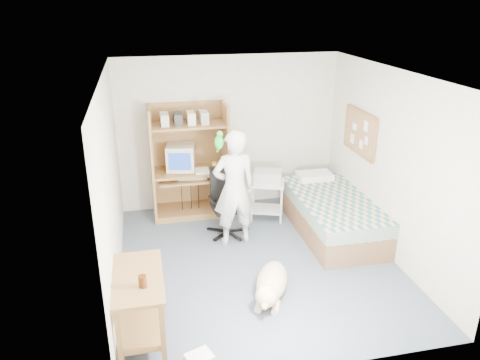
{
  "coord_description": "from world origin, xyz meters",
  "views": [
    {
      "loc": [
        -1.39,
        -5.29,
        3.35
      ],
      "look_at": [
        -0.16,
        0.39,
        1.05
      ],
      "focal_mm": 35.0,
      "sensor_mm": 36.0,
      "label": 1
    }
  ],
  "objects": [
    {
      "name": "drink_glass",
      "position": [
        -1.5,
        -1.39,
        0.81
      ],
      "size": [
        0.08,
        0.08,
        0.12
      ],
      "primitive_type": "cylinder",
      "color": "#3B1D09",
      "rests_on": "side_desk"
    },
    {
      "name": "ceiling",
      "position": [
        0.0,
        0.0,
        2.5
      ],
      "size": [
        3.6,
        4.0,
        0.02
      ],
      "primitive_type": "cube",
      "color": "white",
      "rests_on": "wall_back"
    },
    {
      "name": "side_desk",
      "position": [
        -1.55,
        -1.2,
        0.49
      ],
      "size": [
        0.5,
        1.0,
        0.75
      ],
      "color": "brown",
      "rests_on": "floor"
    },
    {
      "name": "office_chair",
      "position": [
        -0.25,
        0.92,
        0.36
      ],
      "size": [
        0.57,
        0.57,
        1.01
      ],
      "rotation": [
        0.0,
        0.0,
        0.11
      ],
      "color": "black",
      "rests_on": "floor"
    },
    {
      "name": "crt_monitor",
      "position": [
        -0.83,
        1.75,
        0.97
      ],
      "size": [
        0.5,
        0.51,
        0.41
      ],
      "rotation": [
        0.0,
        0.0,
        -0.16
      ],
      "color": "beige",
      "rests_on": "computer_hutch"
    },
    {
      "name": "printer",
      "position": [
        0.47,
        1.27,
        0.72
      ],
      "size": [
        0.5,
        0.44,
        0.18
      ],
      "primitive_type": "cube",
      "rotation": [
        0.0,
        0.0,
        -0.33
      ],
      "color": "#B3B4AE",
      "rests_on": "printer_cart"
    },
    {
      "name": "person",
      "position": [
        -0.2,
        0.61,
        0.84
      ],
      "size": [
        0.65,
        0.47,
        1.68
      ],
      "primitive_type": "imported",
      "rotation": [
        0.0,
        0.0,
        3.25
      ],
      "color": "silver",
      "rests_on": "floor"
    },
    {
      "name": "pencil_cup",
      "position": [
        -0.31,
        1.65,
        0.82
      ],
      "size": [
        0.08,
        0.08,
        0.12
      ],
      "primitive_type": "cylinder",
      "color": "gold",
      "rests_on": "computer_hutch"
    },
    {
      "name": "floor_box_a",
      "position": [
        -1.02,
        -1.7,
        0.05
      ],
      "size": [
        0.3,
        0.27,
        0.1
      ],
      "primitive_type": "cube",
      "rotation": [
        0.0,
        0.0,
        0.35
      ],
      "color": "white",
      "rests_on": "floor"
    },
    {
      "name": "wall_left",
      "position": [
        -1.8,
        0.0,
        1.25
      ],
      "size": [
        0.02,
        4.0,
        2.5
      ],
      "primitive_type": "cube",
      "color": "beige",
      "rests_on": "floor"
    },
    {
      "name": "floor",
      "position": [
        0.0,
        0.0,
        0.0
      ],
      "size": [
        4.0,
        4.0,
        0.0
      ],
      "primitive_type": "plane",
      "color": "#4C5768",
      "rests_on": "ground"
    },
    {
      "name": "computer_hutch",
      "position": [
        -0.7,
        1.74,
        0.82
      ],
      "size": [
        1.2,
        0.63,
        1.8
      ],
      "color": "olive",
      "rests_on": "floor"
    },
    {
      "name": "floor_box_b",
      "position": [
        -1.5,
        -1.0,
        0.04
      ],
      "size": [
        0.23,
        0.26,
        0.08
      ],
      "primitive_type": "cube",
      "rotation": [
        0.0,
        0.0,
        -0.24
      ],
      "color": "#B7B7B2",
      "rests_on": "floor"
    },
    {
      "name": "wall_back",
      "position": [
        0.0,
        2.0,
        1.25
      ],
      "size": [
        3.6,
        0.02,
        2.5
      ],
      "primitive_type": "cube",
      "color": "beige",
      "rests_on": "floor"
    },
    {
      "name": "printer_cart",
      "position": [
        0.47,
        1.27,
        0.42
      ],
      "size": [
        0.63,
        0.57,
        0.63
      ],
      "rotation": [
        0.0,
        0.0,
        -0.33
      ],
      "color": "silver",
      "rests_on": "floor"
    },
    {
      "name": "wall_right",
      "position": [
        1.8,
        0.0,
        1.25
      ],
      "size": [
        0.02,
        4.0,
        2.5
      ],
      "primitive_type": "cube",
      "color": "beige",
      "rests_on": "floor"
    },
    {
      "name": "bed",
      "position": [
        1.3,
        0.62,
        0.29
      ],
      "size": [
        1.02,
        2.02,
        0.66
      ],
      "color": "brown",
      "rests_on": "floor"
    },
    {
      "name": "parrot",
      "position": [
        -0.4,
        0.63,
        1.54
      ],
      "size": [
        0.12,
        0.22,
        0.34
      ],
      "rotation": [
        0.0,
        0.0,
        0.11
      ],
      "color": "#16982A",
      "rests_on": "person"
    },
    {
      "name": "dog",
      "position": [
        -0.04,
        -0.79,
        0.18
      ],
      "size": [
        0.64,
        1.05,
        0.42
      ],
      "rotation": [
        0.0,
        0.0,
        -0.42
      ],
      "color": "beige",
      "rests_on": "floor"
    },
    {
      "name": "corkboard",
      "position": [
        1.77,
        0.9,
        1.45
      ],
      "size": [
        0.04,
        0.94,
        0.66
      ],
      "color": "#926641",
      "rests_on": "wall_right"
    },
    {
      "name": "keyboard",
      "position": [
        -0.67,
        1.58,
        0.67
      ],
      "size": [
        0.46,
        0.2,
        0.03
      ],
      "primitive_type": "cube",
      "rotation": [
        0.0,
        0.0,
        -0.1
      ],
      "color": "beige",
      "rests_on": "computer_hutch"
    }
  ]
}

